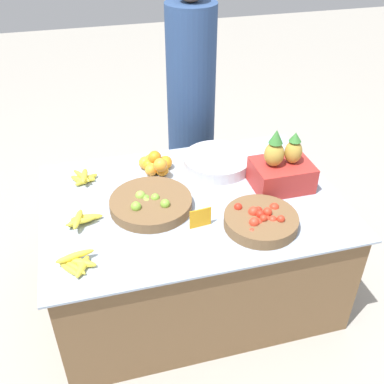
% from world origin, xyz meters
% --- Properties ---
extents(ground_plane, '(12.00, 12.00, 0.00)m').
position_xyz_m(ground_plane, '(0.00, 0.00, 0.00)').
color(ground_plane, '#A39E93').
extents(market_table, '(1.57, 1.10, 0.67)m').
position_xyz_m(market_table, '(0.00, 0.00, 0.33)').
color(market_table, brown).
rests_on(market_table, ground_plane).
extents(lime_bowl, '(0.43, 0.43, 0.09)m').
position_xyz_m(lime_bowl, '(-0.23, -0.01, 0.70)').
color(lime_bowl, brown).
rests_on(lime_bowl, market_table).
extents(tomato_basket, '(0.36, 0.36, 0.09)m').
position_xyz_m(tomato_basket, '(0.27, -0.30, 0.70)').
color(tomato_basket, brown).
rests_on(tomato_basket, market_table).
extents(orange_pile, '(0.19, 0.23, 0.13)m').
position_xyz_m(orange_pile, '(-0.14, 0.32, 0.72)').
color(orange_pile, orange).
rests_on(orange_pile, market_table).
extents(metal_bowl, '(0.40, 0.40, 0.07)m').
position_xyz_m(metal_bowl, '(0.23, 0.28, 0.70)').
color(metal_bowl, silver).
rests_on(metal_bowl, market_table).
extents(price_sign, '(0.11, 0.02, 0.11)m').
position_xyz_m(price_sign, '(-0.02, -0.22, 0.72)').
color(price_sign, orange).
rests_on(price_sign, market_table).
extents(produce_crate, '(0.31, 0.24, 0.36)m').
position_xyz_m(produce_crate, '(0.50, -0.00, 0.78)').
color(produce_crate, '#B22D28').
rests_on(produce_crate, market_table).
extents(banana_bunch_back_center, '(0.18, 0.16, 0.06)m').
position_xyz_m(banana_bunch_back_center, '(-0.58, -0.05, 0.69)').
color(banana_bunch_back_center, yellow).
rests_on(banana_bunch_back_center, market_table).
extents(banana_bunch_front_center, '(0.17, 0.16, 0.06)m').
position_xyz_m(banana_bunch_front_center, '(-0.55, 0.32, 0.69)').
color(banana_bunch_front_center, yellow).
rests_on(banana_bunch_front_center, market_table).
extents(banana_bunch_middle_right, '(0.18, 0.16, 0.05)m').
position_xyz_m(banana_bunch_middle_right, '(-0.62, -0.35, 0.69)').
color(banana_bunch_middle_right, yellow).
rests_on(banana_bunch_middle_right, market_table).
extents(vendor_person, '(0.33, 0.33, 1.63)m').
position_xyz_m(vendor_person, '(0.24, 0.94, 0.75)').
color(vendor_person, navy).
rests_on(vendor_person, ground_plane).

